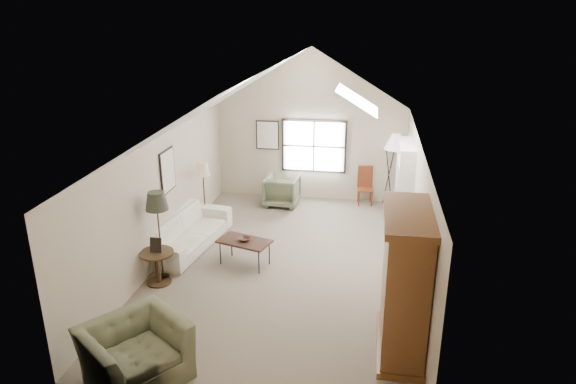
% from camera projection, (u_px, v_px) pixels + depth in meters
% --- Properties ---
extents(room_shell, '(5.01, 8.01, 4.00)m').
position_uv_depth(room_shell, '(284.00, 105.00, 9.29)').
color(room_shell, '#746753').
rests_on(room_shell, ground).
extents(window, '(1.72, 0.08, 1.42)m').
position_uv_depth(window, '(314.00, 146.00, 13.54)').
color(window, black).
rests_on(window, room_shell).
extents(skylight, '(0.80, 1.20, 0.52)m').
position_uv_depth(skylight, '(358.00, 99.00, 9.92)').
color(skylight, white).
rests_on(skylight, room_shell).
extents(wall_art, '(1.97, 3.71, 0.88)m').
position_uv_depth(wall_art, '(219.00, 152.00, 11.88)').
color(wall_art, black).
rests_on(wall_art, room_shell).
extents(armoire, '(0.60, 1.50, 2.20)m').
position_uv_depth(armoire, '(405.00, 283.00, 7.42)').
color(armoire, brown).
rests_on(armoire, ground).
extents(tv_alcove, '(0.32, 1.30, 2.10)m').
position_uv_depth(tv_alcove, '(404.00, 191.00, 11.10)').
color(tv_alcove, white).
rests_on(tv_alcove, ground).
extents(media_console, '(0.34, 1.18, 0.60)m').
position_uv_depth(media_console, '(400.00, 227.00, 11.38)').
color(media_console, '#382316').
rests_on(media_console, ground).
extents(tv_panel, '(0.05, 0.90, 0.55)m').
position_uv_depth(tv_panel, '(402.00, 201.00, 11.18)').
color(tv_panel, black).
rests_on(tv_panel, media_console).
extents(sofa, '(1.32, 2.65, 0.74)m').
position_uv_depth(sofa, '(188.00, 231.00, 11.00)').
color(sofa, white).
rests_on(sofa, ground).
extents(armchair_near, '(1.68, 1.71, 0.84)m').
position_uv_depth(armchair_near, '(135.00, 352.00, 7.00)').
color(armchair_near, '#676748').
rests_on(armchair_near, ground).
extents(armchair_far, '(0.89, 0.92, 0.79)m').
position_uv_depth(armchair_far, '(282.00, 191.00, 13.38)').
color(armchair_far, '#535B40').
rests_on(armchair_far, ground).
extents(coffee_table, '(1.14, 0.84, 0.52)m').
position_uv_depth(coffee_table, '(245.00, 252.00, 10.25)').
color(coffee_table, '#331F14').
rests_on(coffee_table, ground).
extents(bowl, '(0.31, 0.31, 0.06)m').
position_uv_depth(bowl, '(244.00, 239.00, 10.16)').
color(bowl, '#3D2119').
rests_on(bowl, coffee_table).
extents(side_table, '(0.72, 0.72, 0.64)m').
position_uv_depth(side_table, '(158.00, 267.00, 9.53)').
color(side_table, '#3E2D19').
rests_on(side_table, ground).
extents(side_chair, '(0.43, 0.43, 1.01)m').
position_uv_depth(side_chair, '(365.00, 186.00, 13.39)').
color(side_chair, brown).
rests_on(side_chair, ground).
extents(tripod_lamp, '(0.59, 0.59, 1.95)m').
position_uv_depth(tripod_lamp, '(394.00, 170.00, 13.13)').
color(tripod_lamp, white).
rests_on(tripod_lamp, ground).
extents(dark_lamp, '(0.48, 0.48, 1.77)m').
position_uv_depth(dark_lamp, '(160.00, 235.00, 9.53)').
color(dark_lamp, black).
rests_on(dark_lamp, ground).
extents(tan_lamp, '(0.36, 0.36, 1.59)m').
position_uv_depth(tan_lamp, '(204.00, 194.00, 11.98)').
color(tan_lamp, tan).
rests_on(tan_lamp, ground).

